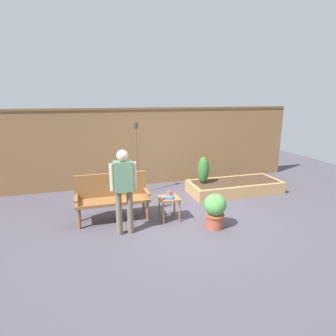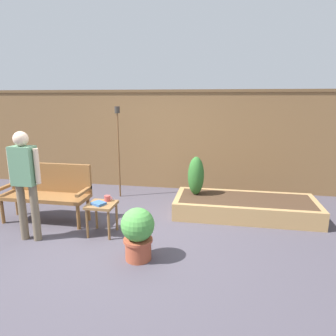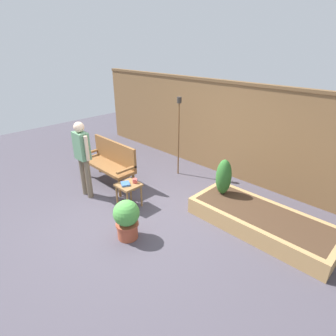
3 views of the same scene
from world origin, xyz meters
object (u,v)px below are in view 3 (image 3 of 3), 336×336
(cup_on_table, at_px, (135,181))
(person_by_bench, at_px, (83,153))
(potted_boxwood, at_px, (127,218))
(shrub_near_bench, at_px, (224,177))
(book_on_table, at_px, (125,184))
(tiki_torch, at_px, (179,124))
(garden_bench, at_px, (111,160))
(side_table, at_px, (129,188))

(cup_on_table, xyz_separation_m, person_by_bench, (-1.00, -0.47, 0.41))
(cup_on_table, height_order, potted_boxwood, potted_boxwood)
(shrub_near_bench, bearing_deg, person_by_bench, -144.67)
(book_on_table, distance_m, shrub_near_bench, 1.83)
(potted_boxwood, xyz_separation_m, tiki_torch, (-1.04, 2.33, 0.87))
(potted_boxwood, height_order, person_by_bench, person_by_bench)
(garden_bench, distance_m, cup_on_table, 1.16)
(book_on_table, bearing_deg, garden_bench, -174.52)
(cup_on_table, distance_m, potted_boxwood, 1.00)
(shrub_near_bench, bearing_deg, tiki_torch, 162.49)
(book_on_table, relative_size, tiki_torch, 0.10)
(cup_on_table, xyz_separation_m, potted_boxwood, (0.67, -0.72, -0.15))
(garden_bench, distance_m, person_by_bench, 0.83)
(cup_on_table, bearing_deg, book_on_table, -111.82)
(person_by_bench, bearing_deg, side_table, 20.21)
(garden_bench, relative_size, potted_boxwood, 2.13)
(cup_on_table, distance_m, book_on_table, 0.19)
(side_table, distance_m, cup_on_table, 0.18)
(shrub_near_bench, relative_size, person_by_bench, 0.44)
(tiki_torch, distance_m, person_by_bench, 2.19)
(cup_on_table, height_order, tiki_torch, tiki_torch)
(cup_on_table, height_order, book_on_table, cup_on_table)
(garden_bench, distance_m, potted_boxwood, 2.06)
(potted_boxwood, bearing_deg, cup_on_table, 132.87)
(potted_boxwood, relative_size, shrub_near_bench, 0.98)
(side_table, relative_size, tiki_torch, 0.26)
(book_on_table, bearing_deg, potted_boxwood, -9.73)
(cup_on_table, xyz_separation_m, shrub_near_bench, (1.23, 1.10, 0.12))
(cup_on_table, xyz_separation_m, book_on_table, (-0.07, -0.17, -0.02))
(cup_on_table, relative_size, tiki_torch, 0.07)
(side_table, distance_m, potted_boxwood, 0.94)
(tiki_torch, bearing_deg, garden_bench, -119.36)
(garden_bench, relative_size, shrub_near_bench, 2.09)
(shrub_near_bench, bearing_deg, side_table, -136.12)
(garden_bench, xyz_separation_m, book_on_table, (1.07, -0.42, -0.05))
(book_on_table, height_order, shrub_near_bench, shrub_near_bench)
(potted_boxwood, distance_m, person_by_bench, 1.78)
(person_by_bench, bearing_deg, tiki_torch, 73.29)
(person_by_bench, bearing_deg, potted_boxwood, -8.57)
(cup_on_table, distance_m, tiki_torch, 1.80)
(side_table, xyz_separation_m, person_by_bench, (-0.95, -0.35, 0.54))
(person_by_bench, bearing_deg, garden_bench, 101.27)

